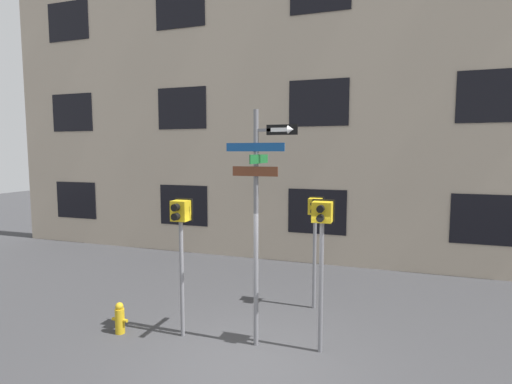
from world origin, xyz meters
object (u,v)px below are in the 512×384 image
Objects in this scene: pedestrian_signal_left at (181,229)px; pedestrian_signal_across at (315,223)px; street_sign_pole at (259,207)px; fire_hydrant at (120,318)px; pedestrian_signal_right at (322,234)px.

pedestrian_signal_across is (2.19, 2.23, -0.12)m from pedestrian_signal_left.
fire_hydrant is (-2.79, -0.41, -2.32)m from street_sign_pole.
street_sign_pole is 1.68× the size of pedestrian_signal_across.
pedestrian_signal_left is 2.23m from fire_hydrant.
pedestrian_signal_right is at bearing 5.22° from pedestrian_signal_left.
street_sign_pole is at bearing -173.17° from pedestrian_signal_right.
street_sign_pole is 1.57× the size of pedestrian_signal_right.
pedestrian_signal_right is at bearing -76.33° from pedestrian_signal_across.
street_sign_pole reaches higher than pedestrian_signal_right.
pedestrian_signal_right is (1.13, 0.14, -0.44)m from street_sign_pole.
pedestrian_signal_right reaches higher than pedestrian_signal_across.
pedestrian_signal_across is 4.10× the size of fire_hydrant.
pedestrian_signal_left is at bearing -174.78° from pedestrian_signal_right.
street_sign_pole is 6.89× the size of fire_hydrant.
pedestrian_signal_across is at bearing 45.59° from pedestrian_signal_left.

